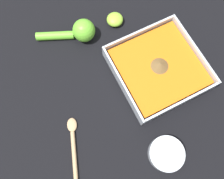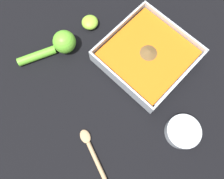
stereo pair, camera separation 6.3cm
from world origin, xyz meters
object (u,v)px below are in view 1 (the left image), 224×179
Objects in this scene: lemon_squeezer at (79,31)px; lemon_half at (115,19)px; square_dish at (158,69)px; spice_bowl at (166,154)px; wooden_spoon at (74,148)px.

lemon_squeezer is 0.13m from lemon_half.
square_dish reaches higher than spice_bowl.
lemon_squeezer is (-0.44, -0.06, 0.02)m from spice_bowl.
square_dish is 2.64× the size of spice_bowl.
lemon_squeezer is at bearing -143.60° from square_dish.
lemon_squeezer is 0.95× the size of wooden_spoon.
wooden_spoon is (0.32, -0.16, -0.03)m from lemon_squeezer.
lemon_half is at bearing -23.16° from wooden_spoon.
lemon_half reaches higher than wooden_spoon.
square_dish is at bearing -54.01° from wooden_spoon.
spice_bowl is 1.76× the size of lemon_half.
square_dish is 4.63× the size of lemon_half.
spice_bowl is at bearing -24.85° from square_dish.
wooden_spoon is (0.10, -0.32, -0.02)m from square_dish.
square_dish is at bearing -29.80° from lemon_squeezer.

